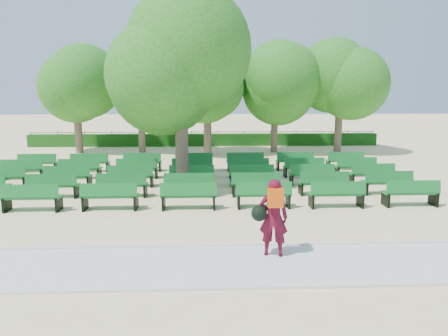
# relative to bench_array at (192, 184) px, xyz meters

# --- Properties ---
(ground) EXTENTS (120.00, 120.00, 0.00)m
(ground) POSITION_rel_bench_array_xyz_m (0.50, -0.75, -0.10)
(ground) COLOR beige
(paving) EXTENTS (30.00, 2.20, 0.06)m
(paving) POSITION_rel_bench_array_xyz_m (0.50, -8.15, -0.07)
(paving) COLOR silver
(paving) RESTS_ON ground
(curb) EXTENTS (30.00, 0.12, 0.10)m
(curb) POSITION_rel_bench_array_xyz_m (0.50, -7.00, -0.05)
(curb) COLOR silver
(curb) RESTS_ON ground
(hedge) EXTENTS (26.00, 0.70, 0.90)m
(hedge) POSITION_rel_bench_array_xyz_m (0.50, 13.25, 0.35)
(hedge) COLOR #164A13
(hedge) RESTS_ON ground
(fence) EXTENTS (26.00, 0.10, 1.02)m
(fence) POSITION_rel_bench_array_xyz_m (0.50, 13.65, -0.10)
(fence) COLOR black
(fence) RESTS_ON ground
(tree_line) EXTENTS (21.80, 6.80, 7.04)m
(tree_line) POSITION_rel_bench_array_xyz_m (0.50, 9.25, -0.10)
(tree_line) COLOR #2A731E
(tree_line) RESTS_ON ground
(bench_array) EXTENTS (1.91, 0.66, 1.19)m
(bench_array) POSITION_rel_bench_array_xyz_m (0.00, 0.00, 0.00)
(bench_array) COLOR #126725
(bench_array) RESTS_ON ground
(tree_among) EXTENTS (4.93, 4.93, 7.12)m
(tree_among) POSITION_rel_bench_array_xyz_m (-0.37, -0.22, 4.78)
(tree_among) COLOR brown
(tree_among) RESTS_ON ground
(person) EXTENTS (0.92, 0.59, 1.88)m
(person) POSITION_rel_bench_array_xyz_m (2.21, -7.64, 0.93)
(person) COLOR #4B0A1C
(person) RESTS_ON ground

